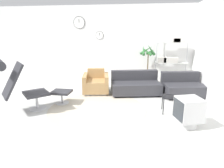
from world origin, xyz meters
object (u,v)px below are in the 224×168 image
at_px(crt_television, 189,111).
at_px(potted_plant, 148,63).
at_px(armchair_red, 96,84).
at_px(shelf_unit, 172,52).
at_px(lounge_chair, 17,81).
at_px(couch_low, 135,86).
at_px(ottoman, 62,94).
at_px(side_table, 170,98).
at_px(couch_second, 183,87).

distance_m(crt_television, potted_plant, 3.48).
relative_size(armchair_red, shelf_unit, 0.52).
relative_size(armchair_red, crt_television, 1.52).
distance_m(lounge_chair, couch_low, 3.30).
bearing_deg(potted_plant, couch_low, -105.39).
distance_m(ottoman, side_table, 2.79).
relative_size(armchair_red, couch_second, 0.71).
distance_m(couch_low, potted_plant, 1.45).
bearing_deg(armchair_red, couch_low, 172.64).
height_order(couch_low, potted_plant, potted_plant).
height_order(side_table, shelf_unit, shelf_unit).
bearing_deg(couch_second, potted_plant, -64.19).
bearing_deg(couch_low, lounge_chair, 22.81).
bearing_deg(crt_television, lounge_chair, 69.25).
bearing_deg(ottoman, armchair_red, 58.55).
height_order(couch_second, potted_plant, potted_plant).
relative_size(armchair_red, potted_plant, 0.65).
distance_m(lounge_chair, shelf_unit, 5.09).
height_order(lounge_chair, couch_second, lounge_chair).
relative_size(ottoman, couch_low, 0.31).
height_order(couch_second, crt_television, couch_second).
bearing_deg(couch_low, armchair_red, -8.92).
height_order(armchair_red, shelf_unit, shelf_unit).
bearing_deg(crt_television, potted_plant, -5.30).
bearing_deg(lounge_chair, side_table, 55.08).
distance_m(couch_low, crt_television, 2.35).
bearing_deg(crt_television, couch_second, -25.50).
distance_m(couch_second, side_table, 1.46).
height_order(armchair_red, couch_second, armchair_red).
relative_size(lounge_chair, potted_plant, 0.90).
xyz_separation_m(couch_low, side_table, (0.89, -1.34, 0.10)).
xyz_separation_m(ottoman, couch_low, (1.90, 1.19, -0.01)).
distance_m(lounge_chair, ottoman, 1.15).
bearing_deg(couch_second, armchair_red, -10.75).
bearing_deg(shelf_unit, crt_television, -90.43).
xyz_separation_m(lounge_chair, side_table, (3.53, 0.56, -0.41)).
bearing_deg(couch_low, potted_plant, -118.37).
bearing_deg(shelf_unit, couch_second, -81.14).
bearing_deg(couch_second, crt_television, 70.22).
distance_m(potted_plant, shelf_unit, 0.93).
bearing_deg(lounge_chair, potted_plant, 93.00).
height_order(ottoman, couch_second, couch_second).
bearing_deg(side_table, potted_plant, 101.13).
relative_size(couch_low, side_table, 4.00).
xyz_separation_m(lounge_chair, crt_television, (3.81, -0.14, -0.43)).
distance_m(couch_low, shelf_unit, 2.06).
bearing_deg(shelf_unit, ottoman, -139.80).
bearing_deg(armchair_red, lounge_chair, 40.66).
xyz_separation_m(couch_low, shelf_unit, (1.19, 1.42, 0.89)).
bearing_deg(ottoman, lounge_chair, -136.00).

